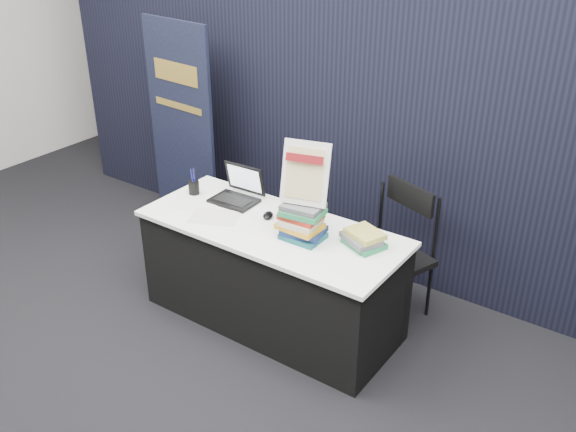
# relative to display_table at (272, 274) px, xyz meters

# --- Properties ---
(floor) EXTENTS (8.00, 8.00, 0.00)m
(floor) POSITION_rel_display_table_xyz_m (0.00, -0.55, -0.38)
(floor) COLOR black
(floor) RESTS_ON ground
(wall_back) EXTENTS (8.00, 0.02, 3.50)m
(wall_back) POSITION_rel_display_table_xyz_m (0.00, 3.45, 1.37)
(wall_back) COLOR beige
(wall_back) RESTS_ON floor
(drape_partition) EXTENTS (6.00, 0.08, 2.40)m
(drape_partition) POSITION_rel_display_table_xyz_m (0.00, 1.05, 0.82)
(drape_partition) COLOR black
(drape_partition) RESTS_ON floor
(display_table) EXTENTS (1.80, 0.75, 0.75)m
(display_table) POSITION_rel_display_table_xyz_m (0.00, 0.00, 0.00)
(display_table) COLOR black
(display_table) RESTS_ON floor
(laptop) EXTENTS (0.33, 0.27, 0.24)m
(laptop) POSITION_rel_display_table_xyz_m (-0.43, 0.18, 0.43)
(laptop) COLOR black
(laptop) RESTS_ON display_table
(mouse) EXTENTS (0.11, 0.13, 0.03)m
(mouse) POSITION_rel_display_table_xyz_m (-0.09, 0.09, 0.39)
(mouse) COLOR black
(mouse) RESTS_ON display_table
(brochure_left) EXTENTS (0.37, 0.31, 0.00)m
(brochure_left) POSITION_rel_display_table_xyz_m (-0.64, -0.06, 0.38)
(brochure_left) COLOR white
(brochure_left) RESTS_ON display_table
(brochure_mid) EXTENTS (0.31, 0.24, 0.00)m
(brochure_mid) POSITION_rel_display_table_xyz_m (-0.65, -0.05, 0.38)
(brochure_mid) COLOR white
(brochure_mid) RESTS_ON display_table
(brochure_right) EXTENTS (0.39, 0.34, 0.00)m
(brochure_right) POSITION_rel_display_table_xyz_m (-0.39, -0.12, 0.38)
(brochure_right) COLOR silver
(brochure_right) RESTS_ON display_table
(pen_cup) EXTENTS (0.09, 0.09, 0.10)m
(pen_cup) POSITION_rel_display_table_xyz_m (-0.75, 0.07, 0.42)
(pen_cup) COLOR black
(pen_cup) RESTS_ON display_table
(book_stack_tall) EXTENTS (0.26, 0.21, 0.24)m
(book_stack_tall) POSITION_rel_display_table_xyz_m (0.26, -0.02, 0.49)
(book_stack_tall) COLOR #154E53
(book_stack_tall) RESTS_ON display_table
(book_stack_short) EXTENTS (0.29, 0.26, 0.10)m
(book_stack_short) POSITION_rel_display_table_xyz_m (0.62, 0.12, 0.42)
(book_stack_short) COLOR #207947
(book_stack_short) RESTS_ON display_table
(info_sign) EXTENTS (0.32, 0.19, 0.41)m
(info_sign) POSITION_rel_display_table_xyz_m (0.26, 0.01, 0.81)
(info_sign) COLOR black
(info_sign) RESTS_ON book_stack_tall
(pullup_banner) EXTENTS (0.78, 0.16, 1.83)m
(pullup_banner) POSITION_rel_display_table_xyz_m (-1.41, 0.65, 0.44)
(pullup_banner) COLOR black
(pullup_banner) RESTS_ON floor
(stacking_chair) EXTENTS (0.56, 0.58, 0.97)m
(stacking_chair) POSITION_rel_display_table_xyz_m (0.66, 0.51, 0.16)
(stacking_chair) COLOR black
(stacking_chair) RESTS_ON floor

